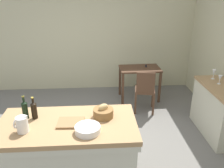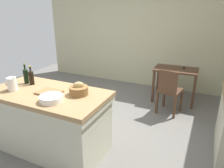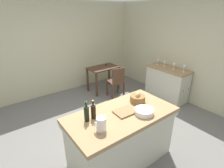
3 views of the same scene
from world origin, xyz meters
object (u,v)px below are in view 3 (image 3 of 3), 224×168
wine_glass_far_left (184,67)px  wine_glass_middle (165,63)px  pitcher (101,124)px  wine_glass_right (158,61)px  writing_desk (103,71)px  bread_basket (138,98)px  cutting_board (125,112)px  wine_glass_left (174,65)px  island_table (121,135)px  wine_bottle_dark (93,111)px  wash_bowl (144,111)px  wooden_chair (116,81)px  wine_bottle_amber (87,113)px  side_cabinet (167,83)px

wine_glass_far_left → wine_glass_middle: 0.57m
pitcher → wine_glass_right: size_ratio=1.32×
writing_desk → bread_basket: (-0.90, -2.37, 0.35)m
cutting_board → wine_glass_left: size_ratio=1.92×
wine_glass_far_left → cutting_board: bearing=-166.9°
writing_desk → island_table: bearing=-118.5°
island_table → wine_bottle_dark: wine_bottle_dark is taller
writing_desk → wine_bottle_dark: 2.95m
wash_bowl → wine_glass_left: size_ratio=1.76×
island_table → wine_glass_left: 2.67m
wooden_chair → cutting_board: size_ratio=2.89×
wash_bowl → cutting_board: size_ratio=0.92×
wine_bottle_amber → wine_glass_middle: wine_bottle_amber is taller
writing_desk → wine_glass_middle: wine_glass_middle is taller
side_cabinet → writing_desk: bearing=126.4°
side_cabinet → wooden_chair: size_ratio=1.29×
wooden_chair → wine_glass_right: bearing=-22.6°
side_cabinet → island_table: bearing=-158.5°
pitcher → wine_bottle_dark: (0.06, 0.30, 0.02)m
side_cabinet → wooden_chair: (-1.12, 0.86, 0.05)m
island_table → cutting_board: bearing=-16.0°
bread_basket → wine_bottle_dark: size_ratio=0.87×
wash_bowl → wine_glass_left: 2.46m
wash_bowl → wine_glass_far_left: wine_glass_far_left is taller
side_cabinet → wine_glass_middle: wine_glass_middle is taller
writing_desk → cutting_board: 2.83m
wine_bottle_dark → wine_glass_middle: 3.04m
wine_glass_middle → writing_desk: bearing=129.5°
wooden_chair → wine_glass_far_left: 1.79m
writing_desk → wine_bottle_amber: size_ratio=2.95×
writing_desk → wine_bottle_amber: (-1.86, -2.34, 0.41)m
writing_desk → wash_bowl: bearing=-112.0°
wine_bottle_amber → wine_glass_middle: bearing=18.2°
pitcher → cutting_board: pitcher is taller
wine_glass_far_left → wooden_chair: bearing=132.0°
island_table → writing_desk: bearing=61.5°
island_table → wash_bowl: bearing=-39.4°
pitcher → wine_glass_far_left: size_ratio=1.22×
wash_bowl → bread_basket: 0.38m
pitcher → wine_glass_left: bearing=18.6°
wash_bowl → wine_bottle_amber: bearing=155.4°
writing_desk → wash_bowl: wash_bowl is taller
wine_bottle_dark → wine_glass_middle: (2.88, 0.98, -0.03)m
writing_desk → wine_glass_left: (1.14, -1.64, 0.38)m
wine_bottle_dark → wine_glass_middle: bearing=18.9°
wash_bowl → wine_bottle_amber: (-0.77, 0.36, 0.09)m
wine_glass_right → writing_desk: bearing=135.1°
wine_glass_right → island_table: bearing=-151.2°
wash_bowl → wine_glass_right: size_ratio=1.67×
wash_bowl → wooden_chair: bearing=61.9°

